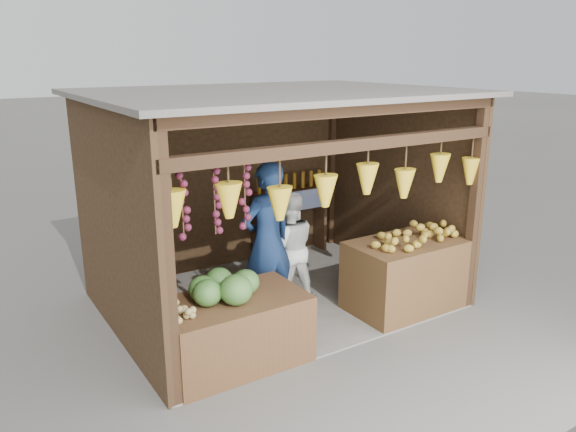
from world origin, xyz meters
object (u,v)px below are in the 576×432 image
object	(u,v)px
man_standing	(267,241)
vendor_seated	(133,261)
counter_right	(408,274)
woman_standing	(289,248)
counter_left	(234,331)

from	to	relation	value
man_standing	vendor_seated	size ratio (longest dim) A/B	1.89
man_standing	vendor_seated	bearing A→B (deg)	-27.17
counter_right	man_standing	size ratio (longest dim) A/B	0.78
counter_right	woman_standing	xyz separation A→B (m)	(-1.14, 0.95, 0.28)
man_standing	vendor_seated	xyz separation A→B (m)	(-1.44, 0.54, -0.12)
woman_standing	counter_right	bearing A→B (deg)	159.68
woman_standing	vendor_seated	size ratio (longest dim) A/B	1.43
counter_right	vendor_seated	world-z (taller)	vendor_seated
counter_right	woman_standing	bearing A→B (deg)	140.29
man_standing	counter_left	bearing A→B (deg)	34.76
counter_left	man_standing	bearing A→B (deg)	41.55
counter_left	woman_standing	distance (m)	1.64
counter_left	vendor_seated	bearing A→B (deg)	115.01
counter_left	woman_standing	xyz separation A→B (m)	(1.28, 0.96, 0.36)
man_standing	vendor_seated	distance (m)	1.54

